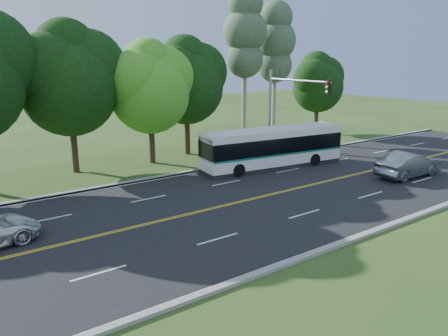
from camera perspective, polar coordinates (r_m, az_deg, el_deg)
ground at (r=25.97m, az=5.69°, el=-3.60°), size 120.00×120.00×0.00m
road at (r=25.97m, az=5.69°, el=-3.58°), size 60.00×14.00×0.02m
curb_north at (r=31.45m, az=-2.88°, el=-0.19°), size 60.00×0.30×0.15m
curb_south at (r=21.45m, az=18.47°, el=-8.08°), size 60.00×0.30×0.15m
grass_verge at (r=32.98m, az=-4.62°, el=0.43°), size 60.00×4.00×0.10m
lane_markings at (r=25.91m, az=5.54°, el=-3.59°), size 57.60×13.82×0.00m
tree_row at (r=32.65m, az=-15.74°, el=11.67°), size 44.70×9.10×13.84m
bougainvillea_hedge at (r=36.31m, az=5.83°, el=2.79°), size 9.50×2.25×1.50m
traffic_signal at (r=33.25m, az=8.25°, el=8.54°), size 0.42×6.10×7.00m
transit_bus at (r=32.13m, az=6.35°, el=2.56°), size 11.16×3.72×2.87m
sedan at (r=32.14m, az=22.97°, el=0.43°), size 5.17×1.97×1.68m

